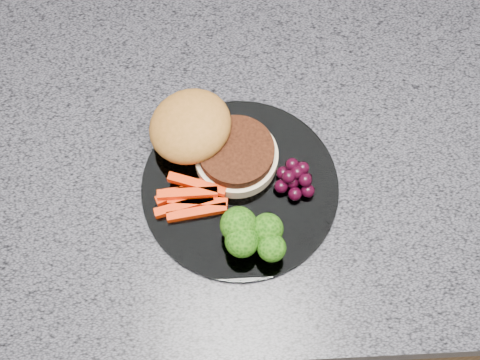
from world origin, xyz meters
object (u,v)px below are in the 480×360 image
island_cabinet (286,244)px  plate (240,187)px  grape_bunch (296,178)px  burger (207,138)px

island_cabinet → plate: bearing=-142.3°
island_cabinet → grape_bunch: bearing=-107.9°
burger → grape_bunch: bearing=-12.2°
plate → grape_bunch: size_ratio=4.80×
island_cabinet → plate: size_ratio=4.62×
island_cabinet → burger: burger is taller
plate → grape_bunch: 0.07m
grape_bunch → burger: bearing=152.9°
plate → grape_bunch: bearing=1.4°
island_cabinet → grape_bunch: grape_bunch is taller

